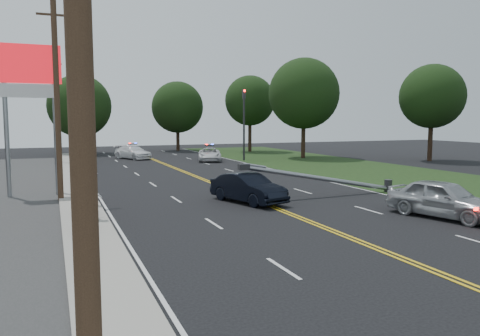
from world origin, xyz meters
name	(u,v)px	position (x,y,z in m)	size (l,w,h in m)	color
ground	(352,239)	(0.00, 0.00, 0.00)	(120.00, 120.00, 0.00)	black
sidewalk	(80,205)	(-8.40, 10.00, 0.06)	(1.80, 70.00, 0.12)	gray
grass_verge	(435,183)	(13.50, 10.00, 0.01)	(12.00, 80.00, 0.01)	black
centerline_yellow	(243,195)	(0.00, 10.00, 0.01)	(0.36, 80.00, 0.00)	gold
pylon_sign	(29,83)	(-10.50, 14.00, 6.00)	(3.20, 0.35, 8.00)	gray
traffic_signal	(244,118)	(8.30, 30.00, 4.21)	(0.28, 0.41, 7.05)	#2D2D30
fallen_streetlight	(329,179)	(4.19, 8.00, 0.92)	(9.36, 0.44, 1.91)	#2D2D30
utility_pole_near	(78,26)	(-9.20, -8.00, 5.08)	(1.60, 0.28, 10.00)	#382619
utility_pole_mid	(57,100)	(-9.20, 12.00, 5.08)	(1.60, 0.28, 10.00)	#382619
utility_pole_far	(54,109)	(-9.20, 34.00, 5.08)	(1.60, 0.28, 10.00)	#382619
tree_6	(80,106)	(-6.34, 45.40, 5.65)	(7.35, 7.35, 9.33)	black
tree_7	(177,107)	(5.79, 46.64, 5.64)	(6.67, 6.67, 8.98)	black
tree_8	(250,101)	(13.77, 41.32, 6.41)	(6.29, 6.29, 9.57)	black
tree_9	(304,94)	(15.30, 30.43, 6.79)	(7.44, 7.44, 10.51)	black
tree_13	(432,96)	(24.95, 22.38, 6.31)	(6.22, 6.22, 9.43)	black
crashed_sedan	(248,188)	(-0.60, 7.85, 0.72)	(1.53, 4.39, 1.45)	black
waiting_sedan	(444,199)	(5.63, 1.52, 0.80)	(1.88, 4.68, 1.60)	#9DA1A5
emergency_a	(210,154)	(4.84, 30.48, 0.65)	(2.15, 4.66, 1.29)	silver
emergency_b	(133,152)	(-1.80, 35.68, 0.69)	(1.93, 4.75, 1.38)	white
bystander_a	(80,206)	(-8.66, 4.16, 1.02)	(0.66, 0.43, 1.80)	#26262E
bystander_b	(93,195)	(-8.04, 6.22, 1.09)	(0.94, 0.74, 1.94)	silver
bystander_c	(79,192)	(-8.52, 7.58, 1.03)	(1.17, 0.68, 1.82)	#1A2042
bystander_d	(84,181)	(-8.12, 11.18, 1.05)	(1.09, 0.45, 1.86)	#564D45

